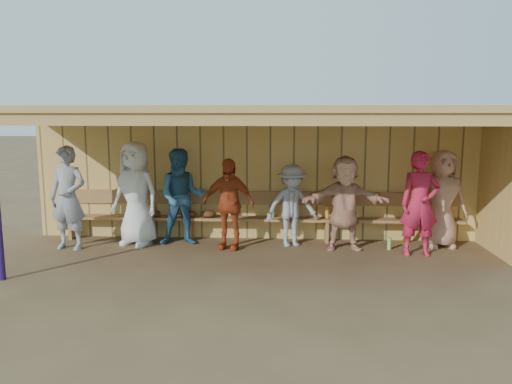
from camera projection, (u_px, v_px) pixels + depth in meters
The scene contains 12 objects.
ground at pixel (255, 256), 8.45m from camera, with size 90.00×90.00×0.00m, color brown.
player_a at pixel (68, 198), 8.79m from camera, with size 0.67×0.44×1.84m, color gray.
player_b at pixel (136, 194), 9.08m from camera, with size 0.93×0.60×1.90m, color silver.
player_c at pixel (182, 197), 9.11m from camera, with size 0.86×0.67×1.77m, color #2E5C7F.
player_d at pixel (228, 204), 8.83m from camera, with size 0.95×0.40×1.62m, color #AF411C.
player_e at pixel (292, 206), 9.04m from camera, with size 0.96×0.55×1.49m, color #94959C.
player_f at pixel (345, 203), 8.76m from camera, with size 1.55×0.50×1.68m, color tan.
player_g at pixel (420, 204), 8.39m from camera, with size 0.65×0.43×1.78m, color #BA1D3C.
player_h at pixel (442, 199), 8.93m from camera, with size 0.86×0.56×1.76m, color tan.
dugout_structure at pixel (279, 153), 8.84m from camera, with size 8.80×3.20×2.50m.
bench at pixel (258, 213), 9.46m from camera, with size 7.60×0.34×0.93m.
dugout_equipment at pixel (220, 216), 9.38m from camera, with size 5.55×0.62×0.80m.
Camera 1 is at (0.47, -8.16, 2.39)m, focal length 35.00 mm.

